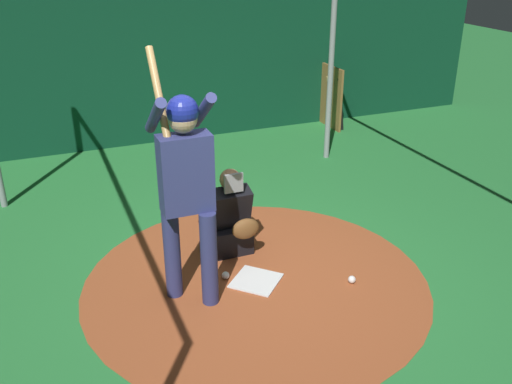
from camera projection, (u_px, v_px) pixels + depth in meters
The scene contains 10 objects.
ground_plane at pixel (256, 282), 5.45m from camera, with size 27.90×27.90×0.00m, color #287A38.
dirt_circle at pixel (256, 281), 5.45m from camera, with size 3.30×3.30×0.01m, color #9E4C28.
home_plate at pixel (256, 281), 5.44m from camera, with size 0.42×0.42×0.01m, color white.
batter at pixel (186, 180), 4.73m from camera, with size 0.68×0.49×2.22m.
catcher at pixel (231, 220), 5.83m from camera, with size 0.58×0.40×0.94m.
back_wall at pixel (145, 32), 8.48m from camera, with size 0.22×11.90×3.41m.
cage_frame at pixel (256, 64), 4.58m from camera, with size 5.52×4.57×3.00m.
bat_rack at pixel (327, 96), 9.83m from camera, with size 1.06×0.19×1.05m.
baseball_0 at pixel (352, 279), 5.40m from camera, with size 0.07×0.07×0.07m, color white.
baseball_1 at pixel (226, 275), 5.47m from camera, with size 0.07×0.07×0.07m, color white.
Camera 1 is at (4.26, -1.73, 3.04)m, focal length 39.69 mm.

